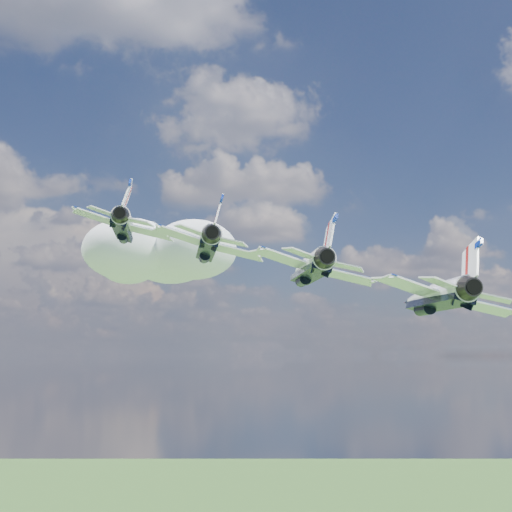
{
  "coord_description": "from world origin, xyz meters",
  "views": [
    {
      "loc": [
        -8.16,
        -63.85,
        143.11
      ],
      "look_at": [
        2.75,
        1.31,
        152.4
      ],
      "focal_mm": 50.0,
      "sensor_mm": 36.0,
      "label": 1
    }
  ],
  "objects": [
    {
      "name": "cloud_far",
      "position": [
        -0.26,
        240.65,
        186.3
      ],
      "size": [
        57.45,
        45.14,
        22.57
      ],
      "primitive_type": "ellipsoid",
      "color": "white"
    },
    {
      "name": "jet_0",
      "position": [
        -9.67,
        13.15,
        156.96
      ],
      "size": [
        11.91,
        15.84,
        7.13
      ],
      "primitive_type": null,
      "rotation": [
        0.0,
        0.27,
        -0.05
      ],
      "color": "white"
    },
    {
      "name": "jet_1",
      "position": [
        -1.39,
        5.26,
        153.92
      ],
      "size": [
        11.91,
        15.84,
        7.13
      ],
      "primitive_type": null,
      "rotation": [
        0.0,
        0.27,
        -0.05
      ],
      "color": "white"
    },
    {
      "name": "jet_2",
      "position": [
        6.89,
        -2.63,
        150.88
      ],
      "size": [
        11.91,
        15.84,
        7.13
      ],
      "primitive_type": null,
      "rotation": [
        0.0,
        0.27,
        -0.05
      ],
      "color": "white"
    },
    {
      "name": "jet_3",
      "position": [
        15.17,
        -10.53,
        147.83
      ],
      "size": [
        11.91,
        15.84,
        7.13
      ],
      "primitive_type": null,
      "rotation": [
        0.0,
        0.27,
        -0.05
      ],
      "color": "white"
    }
  ]
}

